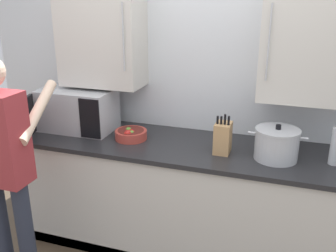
# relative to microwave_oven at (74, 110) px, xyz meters

# --- Properties ---
(back_wall_tiled) EXTENTS (3.83, 0.44, 2.64)m
(back_wall_tiled) POSITION_rel_microwave_oven_xyz_m (1.00, 0.31, 0.34)
(back_wall_tiled) COLOR silver
(back_wall_tiled) RESTS_ON ground_plane
(counter_unit) EXTENTS (2.74, 0.72, 0.90)m
(counter_unit) POSITION_rel_microwave_oven_xyz_m (1.00, -0.04, -0.62)
(counter_unit) COLOR beige
(counter_unit) RESTS_ON ground_plane
(microwave_oven) EXTENTS (0.61, 0.77, 0.34)m
(microwave_oven) POSITION_rel_microwave_oven_xyz_m (0.00, 0.00, 0.00)
(microwave_oven) COLOR #B7BABF
(microwave_oven) RESTS_ON counter_unit
(fruit_bowl) EXTENTS (0.25, 0.25, 0.10)m
(fruit_bowl) POSITION_rel_microwave_oven_xyz_m (0.54, -0.06, -0.13)
(fruit_bowl) COLOR #AD3D33
(fruit_bowl) RESTS_ON counter_unit
(thermos_flask) EXTENTS (0.07, 0.07, 0.25)m
(thermos_flask) POSITION_rel_microwave_oven_xyz_m (1.99, -0.05, -0.04)
(thermos_flask) COLOR #B7BABF
(thermos_flask) RESTS_ON counter_unit
(knife_block) EXTENTS (0.11, 0.15, 0.29)m
(knife_block) POSITION_rel_microwave_oven_xyz_m (1.26, -0.09, -0.06)
(knife_block) COLOR tan
(knife_block) RESTS_ON counter_unit
(stock_pot) EXTENTS (0.39, 0.30, 0.25)m
(stock_pot) POSITION_rel_microwave_oven_xyz_m (1.62, -0.09, -0.06)
(stock_pot) COLOR #B7BABF
(stock_pot) RESTS_ON counter_unit
(person_figure) EXTENTS (0.44, 0.64, 1.64)m
(person_figure) POSITION_rel_microwave_oven_xyz_m (-0.01, -0.83, -0.09)
(person_figure) COLOR #282D3D
(person_figure) RESTS_ON ground_plane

